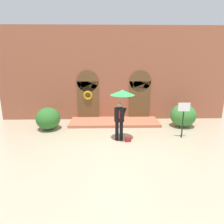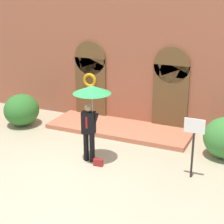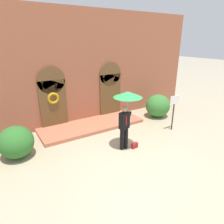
{
  "view_description": "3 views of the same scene",
  "coord_description": "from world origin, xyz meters",
  "px_view_note": "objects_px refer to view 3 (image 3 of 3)",
  "views": [
    {
      "loc": [
        -0.41,
        -8.27,
        3.61
      ],
      "look_at": [
        -0.17,
        1.66,
        1.05
      ],
      "focal_mm": 32.0,
      "sensor_mm": 36.0,
      "label": 1
    },
    {
      "loc": [
        4.98,
        -8.61,
        5.08
      ],
      "look_at": [
        0.24,
        1.86,
        1.13
      ],
      "focal_mm": 60.0,
      "sensor_mm": 36.0,
      "label": 2
    },
    {
      "loc": [
        -4.03,
        -5.35,
        4.18
      ],
      "look_at": [
        0.27,
        1.58,
        1.2
      ],
      "focal_mm": 32.0,
      "sensor_mm": 36.0,
      "label": 3
    }
  ],
  "objects_px": {
    "shrub_left": "(16,142)",
    "person_with_umbrella": "(127,103)",
    "sign_post": "(174,107)",
    "handbag": "(135,145)",
    "shrub_right": "(158,106)"
  },
  "relations": [
    {
      "from": "person_with_umbrella",
      "to": "handbag",
      "type": "relative_size",
      "value": 8.44
    },
    {
      "from": "handbag",
      "to": "shrub_left",
      "type": "height_order",
      "value": "shrub_left"
    },
    {
      "from": "person_with_umbrella",
      "to": "shrub_right",
      "type": "bearing_deg",
      "value": 28.34
    },
    {
      "from": "handbag",
      "to": "sign_post",
      "type": "xyz_separation_m",
      "value": [
        2.64,
        0.45,
        1.05
      ]
    },
    {
      "from": "shrub_left",
      "to": "shrub_right",
      "type": "bearing_deg",
      "value": 2.19
    },
    {
      "from": "person_with_umbrella",
      "to": "handbag",
      "type": "distance_m",
      "value": 1.84
    },
    {
      "from": "person_with_umbrella",
      "to": "sign_post",
      "type": "height_order",
      "value": "person_with_umbrella"
    },
    {
      "from": "shrub_right",
      "to": "sign_post",
      "type": "bearing_deg",
      "value": -111.41
    },
    {
      "from": "shrub_left",
      "to": "person_with_umbrella",
      "type": "bearing_deg",
      "value": -23.46
    },
    {
      "from": "shrub_left",
      "to": "handbag",
      "type": "bearing_deg",
      "value": -24.27
    },
    {
      "from": "handbag",
      "to": "shrub_right",
      "type": "height_order",
      "value": "shrub_right"
    },
    {
      "from": "handbag",
      "to": "shrub_right",
      "type": "distance_m",
      "value": 3.97
    },
    {
      "from": "handbag",
      "to": "sign_post",
      "type": "height_order",
      "value": "sign_post"
    },
    {
      "from": "person_with_umbrella",
      "to": "handbag",
      "type": "bearing_deg",
      "value": -33.69
    },
    {
      "from": "handbag",
      "to": "sign_post",
      "type": "relative_size",
      "value": 0.16
    }
  ]
}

